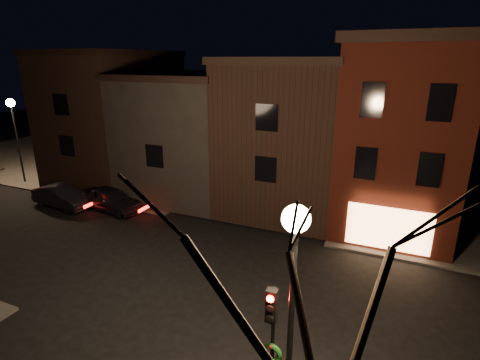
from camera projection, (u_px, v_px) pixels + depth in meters
name	position (u px, v px, depth m)	size (l,w,h in m)	color
ground	(193.00, 274.00, 17.21)	(120.00, 120.00, 0.00)	black
sidewalk_far_left	(129.00, 146.00, 42.20)	(30.00, 30.00, 0.12)	#2D2B28
corner_building	(401.00, 135.00, 20.79)	(6.50, 8.50, 10.50)	#48150D
row_building_a	(292.00, 133.00, 24.31)	(7.30, 10.30, 9.40)	black
row_building_b	(195.00, 132.00, 27.21)	(7.80, 10.30, 8.40)	black
row_building_c	(115.00, 116.00, 29.71)	(7.30, 10.30, 9.90)	black
street_lamp_near	(294.00, 267.00, 8.03)	(0.60, 0.60, 6.48)	black
street_lamp_far	(13.00, 118.00, 28.19)	(0.60, 0.60, 6.48)	black
traffic_signal	(272.00, 335.00, 9.42)	(0.58, 0.38, 4.05)	black
bare_tree_right	(340.00, 314.00, 5.06)	(6.40, 6.40, 8.50)	black
parked_car_a	(111.00, 199.00, 24.19)	(1.81, 4.49, 1.53)	black
parked_car_b	(62.00, 197.00, 24.79)	(1.53, 4.39, 1.45)	black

